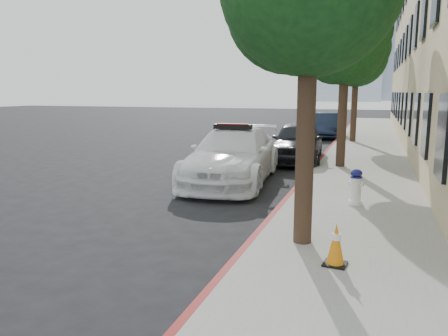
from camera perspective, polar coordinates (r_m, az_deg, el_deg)
name	(u,v)px	position (r m, az deg, el deg)	size (l,w,h in m)	color
ground	(191,206)	(10.21, -4.37, -5.03)	(120.00, 120.00, 0.00)	black
sidewalk	(365,154)	(19.21, 17.89, 1.80)	(3.20, 50.00, 0.15)	gray
curb_strip	(327,152)	(19.30, 13.32, 2.05)	(0.12, 50.00, 0.15)	maroon
tower_right	(399,25)	(145.42, 21.90, 16.89)	(14.00, 14.00, 44.00)	#9EA8B7
tree_mid	(347,44)	(15.13, 15.71, 15.38)	(2.77, 2.64, 5.43)	black
tree_far	(357,56)	(23.11, 17.02, 13.86)	(3.10, 3.00, 5.81)	black
police_car	(233,156)	(12.75, 1.16, 1.64)	(2.68, 5.61, 1.73)	white
parked_car_mid	(298,142)	(16.81, 9.58, 3.40)	(1.79, 4.46, 1.52)	black
parked_car_far	(325,125)	(26.13, 13.07, 5.44)	(1.49, 4.27, 1.41)	#141E34
fire_hydrant	(356,187)	(10.10, 16.85, -2.45)	(0.34, 0.31, 0.80)	white
traffic_cone	(336,244)	(6.58, 14.40, -9.64)	(0.36, 0.36, 0.63)	black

